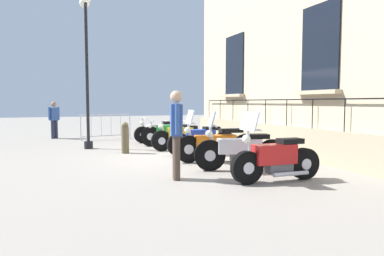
# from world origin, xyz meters

# --- Properties ---
(ground_plane) EXTENTS (60.00, 60.00, 0.00)m
(ground_plane) POSITION_xyz_m (0.00, 0.00, 0.00)
(ground_plane) COLOR gray
(building_facade) EXTENTS (0.82, 10.01, 8.06)m
(building_facade) POSITION_xyz_m (-2.90, -0.00, 3.89)
(building_facade) COLOR #C6B28E
(building_facade) RESTS_ON ground_plane
(motorcycle_silver) EXTENTS (2.11, 0.74, 0.95)m
(motorcycle_silver) POSITION_xyz_m (-0.22, -3.64, 0.41)
(motorcycle_silver) COLOR black
(motorcycle_silver) RESTS_ON ground_plane
(motorcycle_green) EXTENTS (2.06, 0.88, 0.89)m
(motorcycle_green) POSITION_xyz_m (-0.17, -2.32, 0.44)
(motorcycle_green) COLOR black
(motorcycle_green) RESTS_ON ground_plane
(motorcycle_yellow) EXTENTS (1.98, 0.61, 0.97)m
(motorcycle_yellow) POSITION_xyz_m (-0.16, -1.22, 0.42)
(motorcycle_yellow) COLOR black
(motorcycle_yellow) RESTS_ON ground_plane
(motorcycle_blue) EXTENTS (2.12, 0.72, 1.03)m
(motorcycle_blue) POSITION_xyz_m (-0.37, -0.04, 0.44)
(motorcycle_blue) COLOR black
(motorcycle_blue) RESTS_ON ground_plane
(motorcycle_orange) EXTENTS (2.21, 0.76, 1.34)m
(motorcycle_orange) POSITION_xyz_m (-0.27, 1.14, 0.46)
(motorcycle_orange) COLOR black
(motorcycle_orange) RESTS_ON ground_plane
(motorcycle_white) EXTENTS (2.06, 0.96, 1.34)m
(motorcycle_white) POSITION_xyz_m (-0.26, 2.38, 0.46)
(motorcycle_white) COLOR black
(motorcycle_white) RESTS_ON ground_plane
(motorcycle_red) EXTENTS (1.91, 0.69, 1.36)m
(motorcycle_red) POSITION_xyz_m (-0.33, 3.62, 0.44)
(motorcycle_red) COLOR black
(motorcycle_red) RESTS_ON ground_plane
(lamppost) EXTENTS (0.33, 1.03, 4.97)m
(lamppost) POSITION_xyz_m (2.56, -2.70, 3.36)
(lamppost) COLOR black
(lamppost) RESTS_ON ground_plane
(crowd_barrier) EXTENTS (2.11, 0.47, 1.05)m
(crowd_barrier) POSITION_xyz_m (1.59, -5.52, 0.56)
(crowd_barrier) COLOR #B7B7BF
(crowd_barrier) RESTS_ON ground_plane
(bollard) EXTENTS (0.22, 0.22, 0.94)m
(bollard) POSITION_xyz_m (1.63, -1.23, 0.47)
(bollard) COLOR brown
(bollard) RESTS_ON ground_plane
(pedestrian_standing) EXTENTS (0.30, 0.52, 1.76)m
(pedestrian_standing) POSITION_xyz_m (1.38, 2.72, 1.00)
(pedestrian_standing) COLOR #47382D
(pedestrian_standing) RESTS_ON ground_plane
(pedestrian_walking) EXTENTS (0.45, 0.39, 1.55)m
(pedestrian_walking) POSITION_xyz_m (3.59, -6.62, 0.87)
(pedestrian_walking) COLOR #23283D
(pedestrian_walking) RESTS_ON ground_plane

